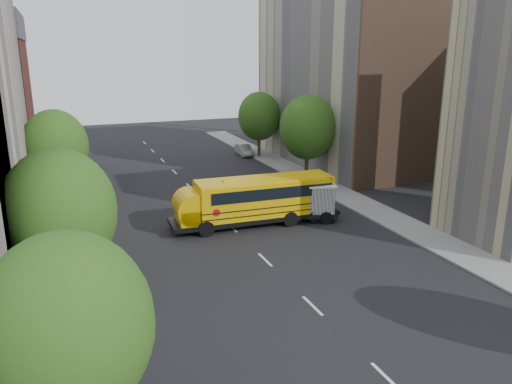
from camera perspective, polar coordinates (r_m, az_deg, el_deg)
ground at (r=31.70m, az=-0.37°, el=-6.41°), size 120.00×120.00×0.00m
sidewalk_left at (r=34.46m, az=-21.80°, el=-5.62°), size 3.00×80.00×0.12m
sidewalk_right at (r=40.98m, az=12.14°, el=-1.45°), size 3.00×80.00×0.12m
lane_markings at (r=40.63m, az=-5.53°, el=-1.39°), size 0.15×64.00×0.01m
building_right_far at (r=55.41m, az=9.67°, el=12.55°), size 10.00×22.00×18.00m
building_right_sidewall at (r=46.38m, az=16.84°, el=11.49°), size 10.10×0.30×18.00m
street_tree_0 at (r=15.22m, az=-20.72°, el=-14.28°), size 4.80×4.80×7.41m
street_tree_1 at (r=24.36m, az=-21.53°, el=-2.14°), size 5.12×5.12×7.90m
street_tree_2 at (r=41.93m, az=-21.95°, el=4.86°), size 4.99×4.99×7.71m
street_tree_4 at (r=47.17m, az=5.90°, el=7.34°), size 5.25×5.25×8.10m
street_tree_5 at (r=58.02m, az=0.36°, el=8.64°), size 4.86×4.86×7.51m
school_bus at (r=35.27m, az=-0.27°, el=-0.77°), size 12.28×3.45×3.43m
safari_truck at (r=36.39m, az=4.17°, el=-1.00°), size 6.88×4.22×2.79m
parked_car_0 at (r=24.73m, az=-17.16°, el=-12.14°), size 1.65×4.10×1.40m
parked_car_1 at (r=42.13m, az=-19.47°, el=-0.59°), size 1.60×4.47×1.47m
parked_car_2 at (r=49.17m, az=-19.00°, el=1.82°), size 2.93×5.90×1.61m
parked_car_4 at (r=44.73m, az=4.81°, el=1.28°), size 2.31×4.77×1.57m
parked_car_5 at (r=59.33m, az=-1.37°, el=4.83°), size 1.58×3.99×1.29m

